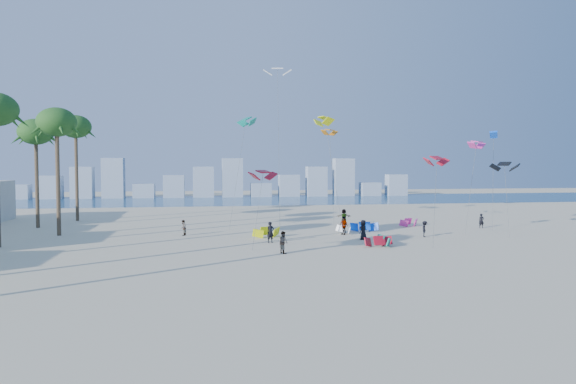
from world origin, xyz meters
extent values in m
plane|color=beige|center=(0.00, 0.00, 0.00)|extent=(220.00, 220.00, 0.00)
plane|color=navy|center=(0.00, 72.00, 0.01)|extent=(220.00, 220.00, 0.00)
imported|color=black|center=(1.22, 14.88, 0.95)|extent=(0.80, 0.66, 1.90)
imported|color=gray|center=(1.52, 9.21, 0.88)|extent=(0.98, 1.06, 1.76)
imported|color=black|center=(10.05, 15.48, 0.92)|extent=(1.07, 1.04, 1.85)
imported|color=gray|center=(9.16, 19.16, 0.91)|extent=(0.93, 1.15, 1.82)
imported|color=black|center=(16.49, 16.27, 0.78)|extent=(0.95, 1.16, 1.56)
imported|color=gray|center=(11.40, 27.29, 0.93)|extent=(1.79, 0.75, 1.87)
imported|color=black|center=(25.66, 22.00, 0.80)|extent=(0.64, 0.47, 1.60)
imported|color=gray|center=(-6.71, 21.00, 0.77)|extent=(0.79, 0.90, 1.55)
cylinder|color=#595959|center=(-0.10, 12.83, 3.20)|extent=(1.38, 3.77, 6.41)
cylinder|color=#595959|center=(8.06, 18.92, 5.90)|extent=(0.81, 5.12, 11.82)
cylinder|color=#595959|center=(22.34, 18.30, 4.71)|extent=(2.53, 2.57, 9.44)
cylinder|color=#595959|center=(-0.86, 27.42, 6.17)|extent=(2.26, 4.62, 12.34)
cylinder|color=#595959|center=(10.81, 30.85, 5.73)|extent=(0.88, 5.87, 11.47)
cylinder|color=#595959|center=(24.69, 15.64, 3.55)|extent=(1.13, 2.93, 7.12)
cylinder|color=#595959|center=(3.65, 26.63, 9.00)|extent=(0.20, 3.09, 18.00)
cylinder|color=#595959|center=(26.14, 20.64, 5.32)|extent=(1.48, 2.68, 10.64)
cylinder|color=#595959|center=(15.75, 12.49, 3.83)|extent=(2.79, 5.40, 7.67)
cylinder|color=brown|center=(-18.86, 23.00, 5.59)|extent=(0.40, 0.40, 11.19)
ellipsoid|color=#23561E|center=(-18.86, 23.00, 11.19)|extent=(3.80, 3.80, 2.85)
cylinder|color=brown|center=(-22.90, 30.00, 5.32)|extent=(0.40, 0.40, 10.63)
ellipsoid|color=#23561E|center=(-22.90, 30.00, 10.63)|extent=(3.80, 3.80, 2.85)
cylinder|color=brown|center=(-20.32, 37.00, 5.87)|extent=(0.40, 0.40, 11.74)
ellipsoid|color=#23561E|center=(-20.32, 37.00, 11.74)|extent=(3.80, 3.80, 2.85)
cube|color=#9EADBF|center=(-42.00, 82.00, 1.50)|extent=(4.40, 3.00, 3.00)
cube|color=#9EADBF|center=(-35.80, 82.00, 2.40)|extent=(4.40, 3.00, 4.80)
cube|color=#9EADBF|center=(-29.60, 82.00, 3.30)|extent=(4.40, 3.00, 6.60)
cube|color=#9EADBF|center=(-23.40, 82.00, 4.20)|extent=(4.40, 3.00, 8.40)
cube|color=#9EADBF|center=(-17.20, 82.00, 1.50)|extent=(4.40, 3.00, 3.00)
cube|color=#9EADBF|center=(-11.00, 82.00, 2.40)|extent=(4.40, 3.00, 4.80)
cube|color=#9EADBF|center=(-4.80, 82.00, 3.30)|extent=(4.40, 3.00, 6.60)
cube|color=#9EADBF|center=(1.40, 82.00, 4.20)|extent=(4.40, 3.00, 8.40)
cube|color=#9EADBF|center=(7.60, 82.00, 1.50)|extent=(4.40, 3.00, 3.00)
cube|color=#9EADBF|center=(13.80, 82.00, 2.40)|extent=(4.40, 3.00, 4.80)
cube|color=#9EADBF|center=(20.00, 82.00, 3.30)|extent=(4.40, 3.00, 6.60)
cube|color=#9EADBF|center=(26.20, 82.00, 4.20)|extent=(4.40, 3.00, 8.40)
cube|color=#9EADBF|center=(32.40, 82.00, 1.50)|extent=(4.40, 3.00, 3.00)
cube|color=#9EADBF|center=(38.60, 82.00, 2.40)|extent=(4.40, 3.00, 4.80)
camera|label=1|loc=(-4.59, -31.27, 7.01)|focal=32.53mm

